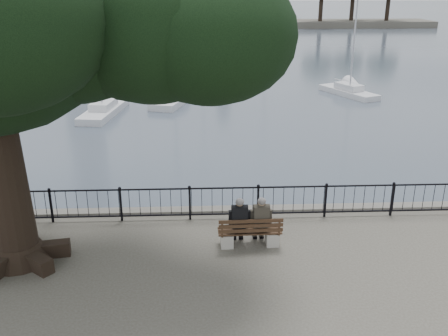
{
  "coord_description": "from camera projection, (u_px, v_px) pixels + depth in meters",
  "views": [
    {
      "loc": [
        -0.59,
        -10.79,
        6.59
      ],
      "look_at": [
        0.0,
        2.5,
        1.6
      ],
      "focal_mm": 40.0,
      "sensor_mm": 36.0,
      "label": 1
    }
  ],
  "objects": [
    {
      "name": "sailboat_a",
      "position": [
        104.0,
        110.0,
        30.19
      ],
      "size": [
        2.31,
        5.7,
        9.91
      ],
      "color": "silver",
      "rests_on": "ground"
    },
    {
      "name": "tree",
      "position": [
        23.0,
        14.0,
        10.68
      ],
      "size": [
        11.03,
        7.7,
        9.01
      ],
      "color": "black",
      "rests_on": "ground"
    },
    {
      "name": "person_left",
      "position": [
        239.0,
        223.0,
        13.1
      ],
      "size": [
        0.41,
        0.7,
        1.4
      ],
      "color": "black",
      "rests_on": "ground"
    },
    {
      "name": "sailboat_f",
      "position": [
        203.0,
        78.0,
        40.02
      ],
      "size": [
        1.86,
        4.76,
        9.45
      ],
      "color": "silver",
      "rests_on": "ground"
    },
    {
      "name": "sailboat_b",
      "position": [
        175.0,
        97.0,
        33.4
      ],
      "size": [
        3.2,
        6.16,
        11.66
      ],
      "color": "silver",
      "rests_on": "ground"
    },
    {
      "name": "sailboat_g",
      "position": [
        265.0,
        64.0,
        47.06
      ],
      "size": [
        2.4,
        6.28,
        10.55
      ],
      "color": "silver",
      "rests_on": "ground"
    },
    {
      "name": "far_shore",
      "position": [
        351.0,
        3.0,
        86.76
      ],
      "size": [
        30.0,
        8.6,
        9.18
      ],
      "color": "#49453C",
      "rests_on": "ground"
    },
    {
      "name": "lion_monument",
      "position": [
        223.0,
        29.0,
        58.78
      ],
      "size": [
        6.1,
        6.1,
        8.98
      ],
      "color": "#5B5956",
      "rests_on": "ground"
    },
    {
      "name": "sailboat_d",
      "position": [
        348.0,
        91.0,
        35.38
      ],
      "size": [
        3.39,
        5.16,
        8.54
      ],
      "color": "silver",
      "rests_on": "ground"
    },
    {
      "name": "harbor",
      "position": [
        223.0,
        226.0,
        15.42
      ],
      "size": [
        260.0,
        260.0,
        1.2
      ],
      "color": "#5B5956",
      "rests_on": "ground"
    },
    {
      "name": "railing",
      "position": [
        224.0,
        201.0,
        14.58
      ],
      "size": [
        22.06,
        0.06,
        1.0
      ],
      "color": "black",
      "rests_on": "ground"
    },
    {
      "name": "person_right",
      "position": [
        260.0,
        222.0,
        13.14
      ],
      "size": [
        0.41,
        0.7,
        1.4
      ],
      "color": "#2C2924",
      "rests_on": "ground"
    },
    {
      "name": "sailboat_h",
      "position": [
        132.0,
        54.0,
        52.92
      ],
      "size": [
        2.53,
        5.08,
        12.28
      ],
      "color": "silver",
      "rests_on": "ground"
    },
    {
      "name": "bench",
      "position": [
        250.0,
        235.0,
        13.15
      ],
      "size": [
        1.68,
        0.55,
        0.88
      ],
      "color": "#9C9689",
      "rests_on": "ground"
    }
  ]
}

